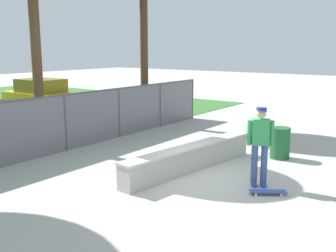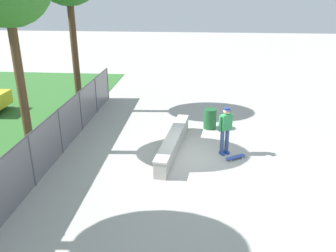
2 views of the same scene
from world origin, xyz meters
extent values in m
plane|color=#ADAAA3|center=(0.00, 0.00, 0.00)|extent=(80.00, 80.00, 0.00)
cube|color=#A8A59E|center=(0.60, 0.85, 0.30)|extent=(4.69, 0.99, 0.59)
cube|color=beige|center=(0.60, 0.85, 0.62)|extent=(4.73, 1.04, 0.06)
cube|color=#2647A5|center=(0.51, -1.20, 0.05)|extent=(0.28, 0.23, 0.10)
cube|color=#2647A5|center=(0.40, -1.02, 0.05)|extent=(0.28, 0.23, 0.10)
cylinder|color=#384C7A|center=(0.54, -1.19, 0.54)|extent=(0.15, 0.15, 0.88)
cylinder|color=#384C7A|center=(0.43, -1.00, 0.54)|extent=(0.15, 0.15, 0.88)
cube|color=#2D8C4C|center=(0.48, -1.09, 1.28)|extent=(0.39, 0.44, 0.60)
cylinder|color=#2D8C4C|center=(0.61, -1.31, 1.26)|extent=(0.10, 0.10, 0.58)
cylinder|color=#2D8C4C|center=(0.35, -0.88, 1.26)|extent=(0.10, 0.10, 0.58)
sphere|color=tan|center=(0.48, -1.09, 1.71)|extent=(0.22, 0.22, 0.22)
cylinder|color=navy|center=(0.48, -1.09, 1.81)|extent=(0.23, 0.23, 0.06)
cube|color=navy|center=(0.37, -1.16, 1.78)|extent=(0.21, 0.23, 0.02)
cube|color=#334CB2|center=(0.07, -1.50, 0.08)|extent=(0.61, 0.78, 0.02)
cube|color=#B2B2B7|center=(-0.08, -1.27, 0.06)|extent=(0.15, 0.13, 0.02)
cube|color=#B2B2B7|center=(0.22, -1.72, 0.06)|extent=(0.15, 0.13, 0.02)
cylinder|color=silver|center=(-0.01, -1.23, 0.03)|extent=(0.06, 0.06, 0.05)
cylinder|color=silver|center=(-0.16, -1.32, 0.03)|extent=(0.06, 0.06, 0.05)
cylinder|color=silver|center=(0.29, -1.68, 0.03)|extent=(0.06, 0.06, 0.05)
cylinder|color=silver|center=(0.15, -1.77, 0.03)|extent=(0.06, 0.06, 0.05)
cylinder|color=#4C4C51|center=(-2.41, 5.06, 0.88)|extent=(0.07, 0.07, 1.77)
cylinder|color=#4C4C51|center=(0.00, 5.06, 0.88)|extent=(0.07, 0.07, 1.77)
cylinder|color=#4C4C51|center=(2.41, 5.06, 0.88)|extent=(0.07, 0.07, 1.77)
cylinder|color=#4C4C51|center=(4.82, 5.06, 0.88)|extent=(0.07, 0.07, 1.77)
cylinder|color=#4C4C51|center=(7.23, 5.06, 0.88)|extent=(0.07, 0.07, 1.77)
cylinder|color=#4C4C51|center=(0.00, 5.06, 1.74)|extent=(14.47, 0.05, 0.05)
cube|color=slate|center=(0.00, 5.06, 0.88)|extent=(14.47, 0.01, 1.77)
cylinder|color=#513823|center=(0.01, 6.32, 2.51)|extent=(0.32, 0.32, 5.01)
cylinder|color=#47301E|center=(4.96, 5.98, 2.74)|extent=(0.32, 0.32, 5.48)
cylinder|color=#1E592D|center=(3.07, -0.61, 0.45)|extent=(0.56, 0.56, 0.90)
camera|label=1|loc=(-7.94, -4.64, 3.16)|focal=42.97mm
camera|label=2|loc=(-11.85, -0.04, 5.90)|focal=37.83mm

